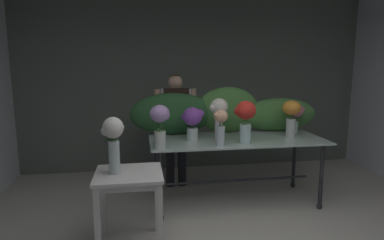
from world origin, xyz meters
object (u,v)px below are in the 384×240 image
Objects in this scene: vase_white_roses_tall at (113,139)px; side_table_white at (129,184)px; vase_lilac_roses at (160,122)px; vase_sunset_dahlias at (292,114)px; vase_peach_ranunculus at (221,125)px; vase_ivory_hydrangea at (219,113)px; vase_scarlet_peonies at (246,117)px; vase_rosy_stock at (295,114)px; display_table_glass at (236,147)px; vase_violet_lilies at (193,121)px; florist at (176,118)px.

side_table_white is at bearing 0.81° from vase_white_roses_tall.
vase_sunset_dahlias is at bearing 10.65° from vase_lilac_roses.
vase_peach_ranunculus is 1.23m from vase_white_roses_tall.
vase_ivory_hydrangea is 1.02× the size of vase_scarlet_peonies.
vase_rosy_stock is 0.85× the size of vase_sunset_dahlias.
display_table_glass is 1.10m from vase_lilac_roses.
vase_violet_lilies is at bearing 47.44° from side_table_white.
vase_violet_lilies is at bearing -175.90° from display_table_glass.
vase_ivory_hydrangea reaches higher than vase_violet_lilies.
vase_peach_ranunculus is (1.00, 0.49, 0.44)m from side_table_white.
display_table_glass is 5.30× the size of vase_violet_lilies.
vase_rosy_stock is 0.26m from vase_sunset_dahlias.
side_table_white is 1.62× the size of vase_sunset_dahlias.
florist is at bearing 110.51° from vase_peach_ranunculus.
vase_scarlet_peonies is (0.03, -0.26, 0.42)m from display_table_glass.
vase_scarlet_peonies is at bearing 14.23° from vase_peach_ranunculus.
vase_scarlet_peonies reaches higher than vase_white_roses_tall.
vase_sunset_dahlias reaches higher than vase_rosy_stock.
vase_white_roses_tall reaches higher than side_table_white.
vase_violet_lilies is at bearing 38.84° from vase_lilac_roses.
vase_rosy_stock is 0.91m from vase_scarlet_peonies.
florist is 3.91× the size of vase_peach_ranunculus.
vase_violet_lilies is at bearing 158.63° from vase_scarlet_peonies.
vase_rosy_stock is 0.96× the size of vase_peach_ranunculus.
side_table_white is 1.90× the size of vase_rosy_stock.
vase_rosy_stock is at bearing 11.11° from vase_ivory_hydrangea.
vase_violet_lilies is 0.52m from vase_lilac_roses.
vase_lilac_roses is at bearing -158.98° from display_table_glass.
vase_rosy_stock is 0.78× the size of vase_ivory_hydrangea.
side_table_white is at bearing -143.17° from vase_ivory_hydrangea.
vase_ivory_hydrangea reaches higher than vase_rosy_stock.
vase_lilac_roses is at bearing -156.46° from vase_ivory_hydrangea.
vase_lilac_roses reaches higher than vase_violet_lilies.
display_table_glass is at bearing -169.32° from vase_rosy_stock.
vase_scarlet_peonies is (1.31, 0.57, 0.51)m from side_table_white.
display_table_glass is 1.53m from side_table_white.
vase_violet_lilies is at bearing 131.22° from vase_peach_ranunculus.
vase_white_roses_tall reaches higher than vase_rosy_stock.
florist is at bearing 120.44° from vase_ivory_hydrangea.
florist is 1.55m from vase_sunset_dahlias.
vase_rosy_stock is 0.74× the size of vase_white_roses_tall.
vase_sunset_dahlias is (1.96, 0.78, 0.49)m from side_table_white.
display_table_glass is 0.50m from vase_scarlet_peonies.
vase_white_roses_tall is (-2.09, -0.78, -0.05)m from vase_sunset_dahlias.
vase_scarlet_peonies is (-0.81, -0.42, 0.05)m from vase_rosy_stock.
florist is at bearing 99.41° from vase_violet_lilies.
display_table_glass is 0.66m from vase_violet_lilies.
vase_ivory_hydrangea is (1.05, 0.79, 0.53)m from side_table_white.
vase_scarlet_peonies is at bearing -84.10° from display_table_glass.
vase_lilac_roses reaches higher than vase_white_roses_tall.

